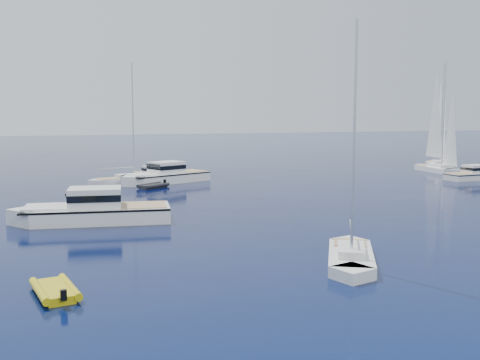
# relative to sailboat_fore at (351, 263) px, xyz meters

# --- Properties ---
(ground) EXTENTS (400.00, 400.00, 0.00)m
(ground) POSITION_rel_sailboat_fore_xyz_m (1.84, -5.28, 0.00)
(ground) COLOR #071A4A
(ground) RESTS_ON ground
(motor_cruiser_centre) EXTENTS (12.89, 5.71, 3.27)m
(motor_cruiser_centre) POSITION_rel_sailboat_fore_xyz_m (-11.87, 16.38, 0.00)
(motor_cruiser_centre) COLOR silver
(motor_cruiser_centre) RESTS_ON ground
(motor_cruiser_far_r) EXTENTS (8.81, 2.94, 2.29)m
(motor_cruiser_far_r) POSITION_rel_sailboat_fore_xyz_m (34.50, 28.45, 0.00)
(motor_cruiser_far_r) COLOR silver
(motor_cruiser_far_r) RESTS_ON ground
(motor_cruiser_distant) EXTENTS (12.37, 7.94, 3.12)m
(motor_cruiser_distant) POSITION_rel_sailboat_fore_xyz_m (-1.62, 38.23, 0.00)
(motor_cruiser_distant) COLOR white
(motor_cruiser_distant) RESTS_ON ground
(motor_cruiser_horizon) EXTENTS (4.63, 8.57, 2.15)m
(motor_cruiser_horizon) POSITION_rel_sailboat_fore_xyz_m (-2.26, 41.31, 0.00)
(motor_cruiser_horizon) COLOR silver
(motor_cruiser_horizon) RESTS_ON ground
(sailboat_fore) EXTENTS (6.39, 8.85, 13.05)m
(sailboat_fore) POSITION_rel_sailboat_fore_xyz_m (0.00, 0.00, 0.00)
(sailboat_fore) COLOR silver
(sailboat_fore) RESTS_ON ground
(sailboat_centre) EXTENTS (10.00, 5.14, 14.23)m
(sailboat_centre) POSITION_rel_sailboat_fore_xyz_m (-5.83, 39.45, 0.00)
(sailboat_centre) COLOR white
(sailboat_centre) RESTS_ON ground
(sailboat_sails_r) EXTENTS (3.97, 10.75, 15.44)m
(sailboat_sails_r) POSITION_rel_sailboat_fore_xyz_m (36.31, 37.70, 0.00)
(sailboat_sails_r) COLOR white
(sailboat_sails_r) RESTS_ON ground
(sailboat_sails_far) EXTENTS (7.70, 10.65, 15.70)m
(sailboat_sails_far) POSITION_rel_sailboat_fore_xyz_m (40.40, 42.38, 0.00)
(sailboat_sails_far) COLOR white
(sailboat_sails_far) RESTS_ON ground
(tender_yellow) EXTENTS (2.51, 3.86, 0.95)m
(tender_yellow) POSITION_rel_sailboat_fore_xyz_m (-15.05, -0.33, 0.00)
(tender_yellow) COLOR #C0AD0B
(tender_yellow) RESTS_ON ground
(tender_grey_far) EXTENTS (4.07, 3.62, 0.95)m
(tender_grey_far) POSITION_rel_sailboat_fore_xyz_m (-3.80, 34.21, 0.00)
(tender_grey_far) COLOR black
(tender_grey_far) RESTS_ON ground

